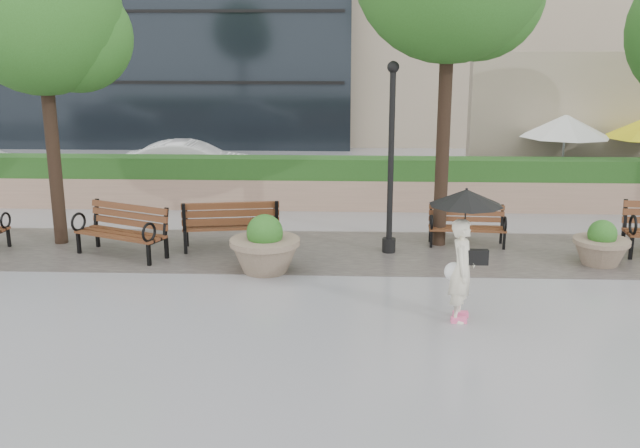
{
  "coord_description": "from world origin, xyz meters",
  "views": [
    {
      "loc": [
        0.99,
        -11.32,
        4.28
      ],
      "look_at": [
        0.47,
        1.04,
        1.1
      ],
      "focal_mm": 40.0,
      "sensor_mm": 36.0,
      "label": 1
    }
  ],
  "objects_px": {
    "bench_1": "(122,242)",
    "lamppost": "(391,171)",
    "bench_2": "(231,234)",
    "bench_3": "(466,234)",
    "planter_right": "(601,247)",
    "planter_left": "(265,250)",
    "pedestrian": "(464,242)",
    "car_right": "(192,164)"
  },
  "relations": [
    {
      "from": "planter_left",
      "to": "planter_right",
      "type": "xyz_separation_m",
      "value": [
        6.54,
        0.72,
        -0.08
      ]
    },
    {
      "from": "bench_1",
      "to": "pedestrian",
      "type": "bearing_deg",
      "value": -1.75
    },
    {
      "from": "planter_left",
      "to": "pedestrian",
      "type": "distance_m",
      "value": 4.13
    },
    {
      "from": "bench_3",
      "to": "planter_left",
      "type": "relative_size",
      "value": 1.23
    },
    {
      "from": "bench_1",
      "to": "planter_left",
      "type": "distance_m",
      "value": 3.17
    },
    {
      "from": "planter_left",
      "to": "lamppost",
      "type": "height_order",
      "value": "lamppost"
    },
    {
      "from": "bench_2",
      "to": "bench_1",
      "type": "bearing_deg",
      "value": 6.82
    },
    {
      "from": "car_right",
      "to": "pedestrian",
      "type": "bearing_deg",
      "value": -150.76
    },
    {
      "from": "bench_1",
      "to": "bench_2",
      "type": "xyz_separation_m",
      "value": [
        2.15,
        0.63,
        0.01
      ]
    },
    {
      "from": "lamppost",
      "to": "car_right",
      "type": "bearing_deg",
      "value": 129.67
    },
    {
      "from": "bench_3",
      "to": "planter_left",
      "type": "distance_m",
      "value": 4.55
    },
    {
      "from": "lamppost",
      "to": "pedestrian",
      "type": "distance_m",
      "value": 3.79
    },
    {
      "from": "lamppost",
      "to": "pedestrian",
      "type": "bearing_deg",
      "value": -75.5
    },
    {
      "from": "bench_2",
      "to": "pedestrian",
      "type": "height_order",
      "value": "pedestrian"
    },
    {
      "from": "bench_2",
      "to": "planter_right",
      "type": "xyz_separation_m",
      "value": [
        7.44,
        -0.79,
        0.04
      ]
    },
    {
      "from": "bench_1",
      "to": "bench_2",
      "type": "distance_m",
      "value": 2.24
    },
    {
      "from": "bench_3",
      "to": "car_right",
      "type": "relative_size",
      "value": 0.4
    },
    {
      "from": "pedestrian",
      "to": "bench_1",
      "type": "bearing_deg",
      "value": 78.6
    },
    {
      "from": "planter_left",
      "to": "car_right",
      "type": "height_order",
      "value": "car_right"
    },
    {
      "from": "lamppost",
      "to": "car_right",
      "type": "relative_size",
      "value": 0.95
    },
    {
      "from": "lamppost",
      "to": "planter_left",
      "type": "bearing_deg",
      "value": -150.18
    },
    {
      "from": "planter_right",
      "to": "lamppost",
      "type": "height_order",
      "value": "lamppost"
    },
    {
      "from": "bench_2",
      "to": "car_right",
      "type": "relative_size",
      "value": 0.51
    },
    {
      "from": "pedestrian",
      "to": "car_right",
      "type": "bearing_deg",
      "value": 46.86
    },
    {
      "from": "bench_2",
      "to": "lamppost",
      "type": "height_order",
      "value": "lamppost"
    },
    {
      "from": "bench_1",
      "to": "car_right",
      "type": "height_order",
      "value": "car_right"
    },
    {
      "from": "car_right",
      "to": "bench_1",
      "type": "bearing_deg",
      "value": 178.19
    },
    {
      "from": "car_right",
      "to": "bench_2",
      "type": "bearing_deg",
      "value": -163.94
    },
    {
      "from": "planter_left",
      "to": "pedestrian",
      "type": "bearing_deg",
      "value": -33.79
    },
    {
      "from": "bench_2",
      "to": "lamppost",
      "type": "xyz_separation_m",
      "value": [
        3.32,
        -0.12,
        1.4
      ]
    },
    {
      "from": "planter_right",
      "to": "car_right",
      "type": "xyz_separation_m",
      "value": [
        -9.73,
        7.44,
        0.33
      ]
    },
    {
      "from": "bench_2",
      "to": "car_right",
      "type": "bearing_deg",
      "value": -80.47
    },
    {
      "from": "bench_1",
      "to": "bench_2",
      "type": "height_order",
      "value": "bench_2"
    },
    {
      "from": "bench_2",
      "to": "bench_3",
      "type": "distance_m",
      "value": 5.03
    },
    {
      "from": "bench_1",
      "to": "lamppost",
      "type": "xyz_separation_m",
      "value": [
        5.47,
        0.51,
        1.41
      ]
    },
    {
      "from": "bench_2",
      "to": "planter_right",
      "type": "height_order",
      "value": "bench_2"
    },
    {
      "from": "bench_1",
      "to": "lamppost",
      "type": "height_order",
      "value": "lamppost"
    },
    {
      "from": "bench_3",
      "to": "car_right",
      "type": "distance_m",
      "value": 9.6
    },
    {
      "from": "bench_2",
      "to": "planter_left",
      "type": "bearing_deg",
      "value": 111.24
    },
    {
      "from": "bench_1",
      "to": "bench_3",
      "type": "xyz_separation_m",
      "value": [
        7.16,
        1.06,
        -0.05
      ]
    },
    {
      "from": "lamppost",
      "to": "bench_1",
      "type": "bearing_deg",
      "value": -174.7
    },
    {
      "from": "bench_2",
      "to": "pedestrian",
      "type": "distance_m",
      "value": 5.77
    }
  ]
}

